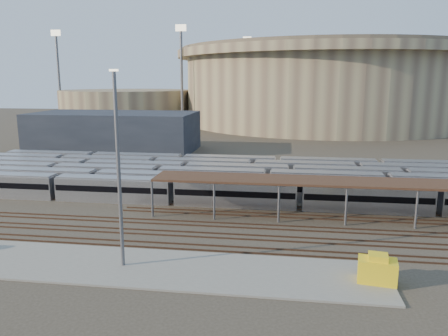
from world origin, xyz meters
name	(u,v)px	position (x,y,z in m)	size (l,w,h in m)	color
ground	(208,222)	(0.00, 0.00, 0.00)	(420.00, 420.00, 0.00)	#383026
apron	(133,266)	(-5.00, -15.00, 0.10)	(50.00, 9.00, 0.20)	gray
subway_trains	(229,178)	(0.37, 18.50, 1.80)	(128.33, 23.90, 3.60)	silver
inspection_shed	(378,184)	(22.00, 4.00, 4.98)	(60.30, 6.00, 5.30)	#5E5E63
empty_tracks	(201,235)	(0.00, -5.00, 0.09)	(170.00, 9.62, 0.18)	#4C3323
stadium	(324,84)	(25.00, 140.00, 16.47)	(124.00, 124.00, 32.50)	#978B66
secondary_arena	(126,106)	(-60.00, 130.00, 7.00)	(56.00, 56.00, 14.00)	#978B66
service_building	(115,132)	(-35.00, 55.00, 5.00)	(42.00, 20.00, 10.00)	#1E232D
floodlight_0	(182,74)	(-30.00, 110.00, 20.65)	(4.00, 1.00, 38.40)	#5E5E63
floodlight_1	(59,74)	(-85.00, 120.00, 20.65)	(4.00, 1.00, 38.40)	#5E5E63
floodlight_3	(247,75)	(-10.00, 160.00, 20.65)	(4.00, 1.00, 38.40)	#5E5E63
yard_light_pole	(119,171)	(-5.97, -14.99, 9.89)	(0.81, 0.36, 19.21)	#5E5E63
yellow_equipment	(377,271)	(18.50, -15.14, 1.27)	(3.42, 2.14, 2.14)	yellow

